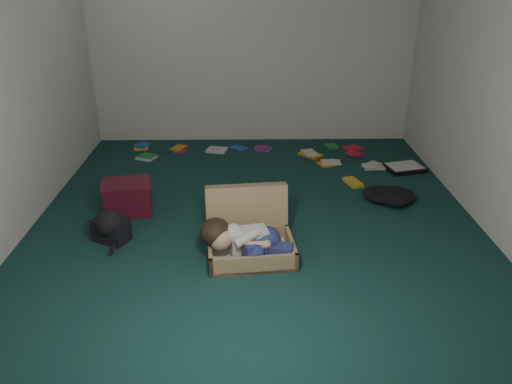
{
  "coord_description": "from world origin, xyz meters",
  "views": [
    {
      "loc": [
        -0.07,
        -4.02,
        2.16
      ],
      "look_at": [
        0.0,
        -0.15,
        0.35
      ],
      "focal_mm": 35.0,
      "sensor_mm": 36.0,
      "label": 1
    }
  ],
  "objects": [
    {
      "name": "floor",
      "position": [
        0.0,
        0.0,
        0.0
      ],
      "size": [
        4.5,
        4.5,
        0.0
      ],
      "primitive_type": "plane",
      "color": "#133732",
      "rests_on": "ground"
    },
    {
      "name": "book_scatter",
      "position": [
        0.33,
        1.57,
        0.01
      ],
      "size": [
        2.98,
        1.65,
        0.02
      ],
      "color": "gold",
      "rests_on": "floor"
    },
    {
      "name": "backpack",
      "position": [
        -1.22,
        -0.34,
        0.11
      ],
      "size": [
        0.44,
        0.41,
        0.21
      ],
      "primitive_type": null,
      "rotation": [
        0.0,
        0.0,
        -0.46
      ],
      "color": "black",
      "rests_on": "floor"
    },
    {
      "name": "maroon_bin",
      "position": [
        -1.19,
        0.17,
        0.15
      ],
      "size": [
        0.5,
        0.42,
        0.3
      ],
      "rotation": [
        0.0,
        0.0,
        0.18
      ],
      "color": "#4B0F1D",
      "rests_on": "floor"
    },
    {
      "name": "wall_left",
      "position": [
        -2.0,
        0.0,
        1.3
      ],
      "size": [
        0.0,
        4.5,
        4.5
      ],
      "primitive_type": "plane",
      "rotation": [
        1.57,
        0.0,
        1.57
      ],
      "color": "silver",
      "rests_on": "ground"
    },
    {
      "name": "wall_right",
      "position": [
        2.0,
        0.0,
        1.3
      ],
      "size": [
        0.0,
        4.5,
        4.5
      ],
      "primitive_type": "plane",
      "rotation": [
        1.57,
        0.0,
        -1.57
      ],
      "color": "silver",
      "rests_on": "ground"
    },
    {
      "name": "wall_back",
      "position": [
        0.0,
        2.25,
        1.3
      ],
      "size": [
        4.5,
        0.0,
        4.5
      ],
      "primitive_type": "plane",
      "rotation": [
        1.57,
        0.0,
        0.0
      ],
      "color": "silver",
      "rests_on": "ground"
    },
    {
      "name": "suitcase",
      "position": [
        -0.06,
        -0.51,
        0.15
      ],
      "size": [
        0.74,
        0.72,
        0.5
      ],
      "rotation": [
        0.0,
        0.0,
        0.1
      ],
      "color": "#9F8057",
      "rests_on": "floor"
    },
    {
      "name": "paper_tray",
      "position": [
        1.7,
        1.16,
        0.03
      ],
      "size": [
        0.47,
        0.4,
        0.06
      ],
      "rotation": [
        0.0,
        0.0,
        0.24
      ],
      "color": "black",
      "rests_on": "floor"
    },
    {
      "name": "person",
      "position": [
        -0.09,
        -0.68,
        0.19
      ],
      "size": [
        0.74,
        0.35,
        0.31
      ],
      "rotation": [
        0.0,
        0.0,
        0.1
      ],
      "color": "beige",
      "rests_on": "suitcase"
    },
    {
      "name": "wall_front",
      "position": [
        0.0,
        -2.25,
        1.3
      ],
      "size": [
        4.5,
        0.0,
        4.5
      ],
      "primitive_type": "plane",
      "rotation": [
        -1.57,
        0.0,
        0.0
      ],
      "color": "silver",
      "rests_on": "ground"
    },
    {
      "name": "clothing_pile",
      "position": [
        1.36,
        0.38,
        0.07
      ],
      "size": [
        0.55,
        0.5,
        0.14
      ],
      "primitive_type": null,
      "rotation": [
        0.0,
        0.0,
        -0.38
      ],
      "color": "black",
      "rests_on": "floor"
    }
  ]
}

